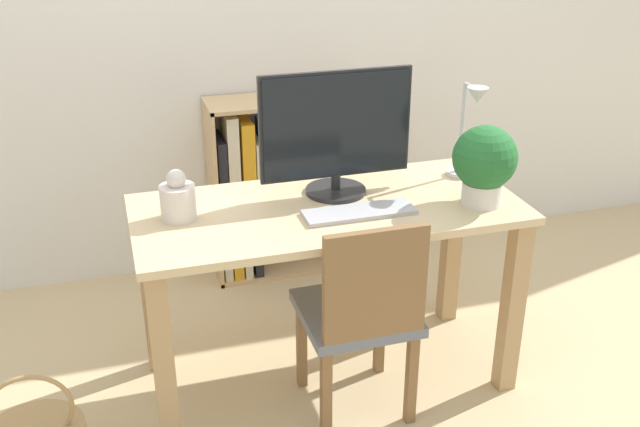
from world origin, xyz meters
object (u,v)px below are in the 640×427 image
object	(u,v)px
desk_lamp	(469,123)
bookshelf	(265,187)
vase	(178,199)
chair	(362,312)
monitor	(336,130)
potted_plant	(484,162)
keyboard	(359,212)

from	to	relation	value
desk_lamp	bookshelf	bearing A→B (deg)	125.52
vase	chair	distance (m)	0.76
monitor	desk_lamp	distance (m)	0.53
vase	potted_plant	distance (m)	1.10
potted_plant	chair	world-z (taller)	potted_plant
bookshelf	monitor	bearing A→B (deg)	-83.57
monitor	desk_lamp	xyz separation A→B (m)	(0.52, -0.03, -0.01)
potted_plant	chair	distance (m)	0.69
potted_plant	vase	bearing A→B (deg)	170.22
vase	bookshelf	bearing A→B (deg)	60.89
monitor	chair	size ratio (longest dim) A/B	0.70
keyboard	potted_plant	world-z (taller)	potted_plant
monitor	desk_lamp	size ratio (longest dim) A/B	1.49
monitor	keyboard	distance (m)	0.32
potted_plant	bookshelf	distance (m)	1.32
keyboard	vase	xyz separation A→B (m)	(-0.62, 0.15, 0.07)
monitor	bookshelf	distance (m)	1.00
chair	desk_lamp	bearing A→B (deg)	30.05
desk_lamp	vase	bearing A→B (deg)	-178.09
bookshelf	chair	bearing A→B (deg)	-86.27
monitor	potted_plant	bearing A→B (deg)	-28.03
monitor	bookshelf	size ratio (longest dim) A/B	0.64
keyboard	bookshelf	bearing A→B (deg)	96.21
monitor	vase	bearing A→B (deg)	-173.43
potted_plant	desk_lamp	bearing A→B (deg)	78.12
monitor	chair	bearing A→B (deg)	-92.49
keyboard	potted_plant	bearing A→B (deg)	-4.97
desk_lamp	chair	distance (m)	0.84
keyboard	vase	size ratio (longest dim) A/B	2.17
monitor	bookshelf	bearing A→B (deg)	96.43
keyboard	desk_lamp	xyz separation A→B (m)	(0.50, 0.18, 0.23)
monitor	vase	size ratio (longest dim) A/B	3.13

